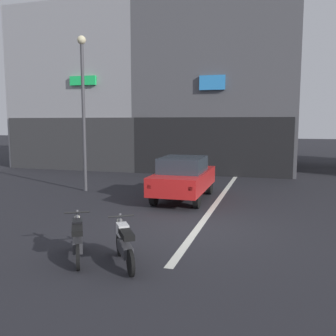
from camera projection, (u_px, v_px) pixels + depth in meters
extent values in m
plane|color=#232328|center=(198.00, 228.00, 10.31)|extent=(120.00, 120.00, 0.00)
cube|color=silver|center=(226.00, 190.00, 16.02)|extent=(0.20, 18.00, 0.01)
cube|color=#9E9EA3|center=(108.00, 92.00, 26.47)|extent=(9.77, 9.27, 10.11)
cube|color=#373739|center=(75.00, 144.00, 22.43)|extent=(9.38, 0.10, 3.20)
cube|color=#1EE566|center=(83.00, 81.00, 21.71)|extent=(1.67, 0.16, 0.53)
cube|color=#56565B|center=(223.00, 70.00, 24.04)|extent=(9.12, 9.28, 12.62)
cube|color=black|center=(209.00, 147.00, 20.15)|extent=(8.75, 0.10, 3.20)
cube|color=#3399F2|center=(212.00, 83.00, 19.63)|extent=(1.38, 0.16, 0.77)
cylinder|color=black|center=(173.00, 185.00, 15.54)|extent=(0.18, 0.64, 0.64)
cylinder|color=black|center=(209.00, 186.00, 15.12)|extent=(0.18, 0.64, 0.64)
cylinder|color=black|center=(154.00, 197.00, 13.05)|extent=(0.18, 0.64, 0.64)
cylinder|color=black|center=(197.00, 199.00, 12.63)|extent=(0.18, 0.64, 0.64)
cube|color=red|center=(184.00, 180.00, 14.03)|extent=(1.78, 4.11, 0.66)
cube|color=#2D3842|center=(183.00, 165.00, 13.81)|extent=(1.56, 1.98, 0.56)
cube|color=red|center=(149.00, 187.00, 12.29)|extent=(0.14, 0.06, 0.12)
cube|color=red|center=(191.00, 189.00, 11.91)|extent=(0.14, 0.06, 0.12)
cylinder|color=#47474C|center=(84.00, 119.00, 15.51)|extent=(0.14, 0.14, 6.10)
sphere|color=beige|center=(82.00, 40.00, 15.11)|extent=(0.36, 0.36, 0.36)
cylinder|color=black|center=(78.00, 240.00, 8.46)|extent=(0.32, 0.49, 0.52)
cylinder|color=black|center=(78.00, 257.00, 7.35)|extent=(0.32, 0.49, 0.52)
cube|color=#38383D|center=(78.00, 244.00, 7.84)|extent=(0.54, 0.74, 0.22)
cube|color=black|center=(77.00, 230.00, 7.65)|extent=(0.49, 0.63, 0.12)
cube|color=black|center=(77.00, 225.00, 8.05)|extent=(0.37, 0.42, 0.24)
cylinder|color=#4C4C51|center=(77.00, 226.00, 8.27)|extent=(0.18, 0.24, 0.70)
cylinder|color=black|center=(77.00, 212.00, 8.15)|extent=(0.50, 0.30, 0.04)
sphere|color=silver|center=(77.00, 217.00, 8.37)|extent=(0.12, 0.12, 0.12)
cylinder|color=black|center=(120.00, 244.00, 8.14)|extent=(0.35, 0.47, 0.52)
cylinder|color=black|center=(131.00, 263.00, 7.05)|extent=(0.35, 0.47, 0.52)
cube|color=#38383D|center=(125.00, 249.00, 7.54)|extent=(0.58, 0.72, 0.22)
cube|color=black|center=(126.00, 234.00, 7.34)|extent=(0.52, 0.62, 0.12)
cube|color=silver|center=(123.00, 229.00, 7.74)|extent=(0.38, 0.42, 0.24)
cylinder|color=#4C4C51|center=(121.00, 230.00, 7.95)|extent=(0.19, 0.24, 0.70)
cylinder|color=black|center=(121.00, 216.00, 7.84)|extent=(0.48, 0.34, 0.04)
sphere|color=silver|center=(120.00, 221.00, 8.05)|extent=(0.12, 0.12, 0.12)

